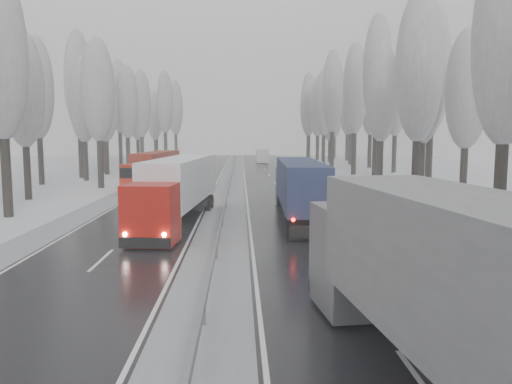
{
  "coord_description": "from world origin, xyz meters",
  "views": [
    {
      "loc": [
        1.09,
        -10.48,
        5.71
      ],
      "look_at": [
        2.08,
        20.09,
        2.2
      ],
      "focal_mm": 35.0,
      "sensor_mm": 36.0,
      "label": 1
    }
  ],
  "objects": [
    {
      "name": "shoulder_right",
      "position": [
        10.2,
        30.0,
        0.02
      ],
      "size": [
        2.4,
        200.0,
        0.04
      ],
      "primitive_type": "cube",
      "color": "#94979B",
      "rests_on": "ground"
    },
    {
      "name": "tree_78",
      "position": [
        -17.56,
        115.31,
        12.59
      ],
      "size": [
        3.6,
        3.6,
        19.55
      ],
      "color": "black",
      "rests_on": "ground"
    },
    {
      "name": "tree_32",
      "position": [
        16.63,
        89.21,
        11.18
      ],
      "size": [
        3.6,
        3.6,
        17.33
      ],
      "color": "black",
      "rests_on": "ground"
    },
    {
      "name": "tree_34",
      "position": [
        15.73,
        96.32,
        11.37
      ],
      "size": [
        3.6,
        3.6,
        17.63
      ],
      "color": "black",
      "rests_on": "ground"
    },
    {
      "name": "tree_30",
      "position": [
        16.56,
        81.7,
        11.52
      ],
      "size": [
        3.6,
        3.6,
        17.86
      ],
      "color": "black",
      "rests_on": "ground"
    },
    {
      "name": "tree_66",
      "position": [
        -18.16,
        62.35,
        9.84
      ],
      "size": [
        3.6,
        3.6,
        15.23
      ],
      "color": "black",
      "rests_on": "ground"
    },
    {
      "name": "tree_20",
      "position": [
        17.9,
        35.17,
        10.14
      ],
      "size": [
        3.6,
        3.6,
        15.71
      ],
      "color": "black",
      "rests_on": "ground"
    },
    {
      "name": "tree_69",
      "position": [
        -21.42,
        73.11,
        12.46
      ],
      "size": [
        3.6,
        3.6,
        19.35
      ],
      "color": "black",
      "rests_on": "ground"
    },
    {
      "name": "tree_67",
      "position": [
        -19.54,
        66.35,
        11.03
      ],
      "size": [
        3.6,
        3.6,
        17.09
      ],
      "color": "black",
      "rests_on": "ground"
    },
    {
      "name": "tree_26",
      "position": [
        17.56,
        61.27,
        12.1
      ],
      "size": [
        3.6,
        3.6,
        18.78
      ],
      "color": "black",
      "rests_on": "ground"
    },
    {
      "name": "tree_63",
      "position": [
        -21.85,
        47.73,
        10.89
      ],
      "size": [
        3.6,
        3.6,
        16.88
      ],
      "color": "black",
      "rests_on": "ground"
    },
    {
      "name": "tree_68",
      "position": [
        -16.58,
        69.11,
        10.75
      ],
      "size": [
        3.6,
        3.6,
        16.65
      ],
      "color": "black",
      "rests_on": "ground"
    },
    {
      "name": "tree_19",
      "position": [
        20.02,
        31.03,
        9.42
      ],
      "size": [
        3.6,
        3.6,
        14.57
      ],
      "color": "black",
      "rests_on": "ground"
    },
    {
      "name": "tree_18",
      "position": [
        14.51,
        27.03,
        10.7
      ],
      "size": [
        3.6,
        3.6,
        16.58
      ],
      "color": "black",
      "rests_on": "ground"
    },
    {
      "name": "box_truck_distant",
      "position": [
        5.62,
        90.86,
        1.48
      ],
      "size": [
        2.46,
        7.82,
        2.91
      ],
      "rotation": [
        0.0,
        0.0,
        -0.01
      ],
      "color": "silver",
      "rests_on": "ground"
    },
    {
      "name": "tree_77",
      "position": [
        -19.66,
        112.72,
        9.26
      ],
      "size": [
        3.6,
        3.6,
        14.32
      ],
      "color": "black",
      "rests_on": "ground"
    },
    {
      "name": "tree_71",
      "position": [
        -21.09,
        83.19,
        12.63
      ],
      "size": [
        3.6,
        3.6,
        19.61
      ],
      "color": "black",
      "rests_on": "ground"
    },
    {
      "name": "tree_38",
      "position": [
        18.73,
        116.73,
        11.59
      ],
      "size": [
        3.6,
        3.6,
        17.97
      ],
      "color": "black",
      "rests_on": "ground"
    },
    {
      "name": "tree_36",
      "position": [
        17.04,
        106.16,
        13.02
      ],
      "size": [
        3.6,
        3.6,
        20.23
      ],
      "color": "black",
      "rests_on": "ground"
    },
    {
      "name": "tree_29",
      "position": [
        23.71,
        75.95,
        11.67
      ],
      "size": [
        3.6,
        3.6,
        18.11
      ],
      "color": "black",
      "rests_on": "ground"
    },
    {
      "name": "tree_74",
      "position": [
        -15.07,
        99.33,
        12.67
      ],
      "size": [
        3.6,
        3.6,
        19.68
      ],
      "color": "black",
      "rests_on": "ground"
    },
    {
      "name": "tree_24",
      "position": [
        17.9,
        51.02,
        13.19
      ],
      "size": [
        3.6,
        3.6,
        20.49
      ],
      "color": "black",
      "rests_on": "ground"
    },
    {
      "name": "tree_25",
      "position": [
        24.81,
        55.02,
        12.52
      ],
      "size": [
        3.6,
        3.6,
        19.44
      ],
      "color": "black",
      "rests_on": "ground"
    },
    {
      "name": "median_slush",
      "position": [
        0.0,
        30.0,
        0.02
      ],
      "size": [
        3.0,
        200.0,
        0.04
      ],
      "primitive_type": "cube",
      "color": "#94979B",
      "rests_on": "ground"
    },
    {
      "name": "tree_79",
      "position": [
        -20.33,
        119.31,
        11.01
      ],
      "size": [
        3.6,
        3.6,
        17.07
      ],
      "color": "black",
      "rests_on": "ground"
    },
    {
      "name": "tree_62",
      "position": [
        -13.94,
        43.73,
        10.36
      ],
      "size": [
        3.6,
        3.6,
        16.04
      ],
      "color": "black",
      "rests_on": "ground"
    },
    {
      "name": "median_guardrail",
      "position": [
        0.0,
        29.99,
        0.6
      ],
      "size": [
        0.12,
        200.0,
        0.76
      ],
      "color": "slate",
      "rests_on": "ground"
    },
    {
      "name": "tree_37",
      "position": [
        24.02,
        110.16,
        10.56
      ],
      "size": [
        3.6,
        3.6,
        16.37
      ],
      "color": "black",
      "rests_on": "ground"
    },
    {
      "name": "truck_cream_box",
      "position": [
        5.94,
        25.01,
        2.15
      ],
      "size": [
        3.84,
        14.5,
        3.69
      ],
      "rotation": [
        0.0,
        0.0,
        -0.11
      ],
      "color": "#A09C8D",
      "rests_on": "ground"
    },
    {
      "name": "tree_60",
      "position": [
        -17.75,
        34.2,
        9.59
      ],
      "size": [
        3.6,
        3.6,
        14.84
      ],
      "color": "black",
      "rests_on": "ground"
    },
    {
      "name": "shoulder_left",
      "position": [
        -10.2,
        30.0,
        0.02
      ],
      "size": [
        2.4,
        200.0,
        0.04
      ],
      "primitive_type": "cube",
      "color": "#94979B",
      "rests_on": "ground"
    },
    {
      "name": "truck_grey_tarp",
      "position": [
        5.75,
        -1.68,
        2.62
      ],
      "size": [
        4.71,
        17.68,
        4.5
      ],
      "rotation": [
        0.0,
        0.0,
        0.11
      ],
      "color": "#54555A",
      "rests_on": "ground"
    },
    {
      "name": "tree_21",
      "position": [
        20.12,
        39.17,
        12.0
      ],
      "size": [
        3.6,
        3.6,
        18.62
      ],
      "color": "black",
      "rests_on": "ground"
    },
    {
      "name": "tree_70",
      "position": [
        -16.33,
        79.19,
        11.03
      ],
      "size": [
        3.6,
        3.6,
        17.09
      ],
      "color": "black",
      "rests_on": "ground"
    },
    {
      "name": "truck_red_red",
      "position": [
        -8.19,
        43.75,
        2.25
      ],
      "size": [
        3.79,
        15.15,
        3.85
      ],
      "rotation": [
        0.0,
        0.0,
        -0.1
      ],
      "color": "#A51809",
      "rests_on": "ground"
    },
    {
      "name": "tree_64",
      "position": [
        -18.26,
        52.71,
        9.96
      ],
      "size": [
        3.6,
        3.6,
        15.42
      ],
      "color": "black",
      "rests_on": "ground"
    },
    {
      "name": "tree_39",
      "position": [
        21.55,
        120.73,
        10.45
      ],
      "size": [
        3.6,
        3.6,
        16.19
      ],
      "color": "black",
      "rests_on": "ground"
    },
    {
      "name": "tree_76",
      "position": [
        -14.05,
        108.72,
        11.95
      ],
      "size": [
        3.6,
        3.6,
        18.55
      ],
      "color": "black",
      "rests_on": "ground"
    },
    {
      "name": "carriageway_right",
      "position": [
        5.25,
        30.0,
        0.01
      ],
      "size": [
        7.5,
        200.0,
        0.03
      ],
      "primitive_type": "cube",
      "color": "black",
      "rests_on": "ground"
    },
    {
      "name": "tree_33",
      "position": [
        19.77,
        93.21,
        9.26
      ],
      "size": [
        3.6,
        3.6,
        14.33
      ],
      "color": "black",
      "rests_on": "ground"
    },
    {
      "name": "tree_72",
      "position": [
        -18.93,
        88.54,
        9.76
      ],
      "size": [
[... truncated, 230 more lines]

